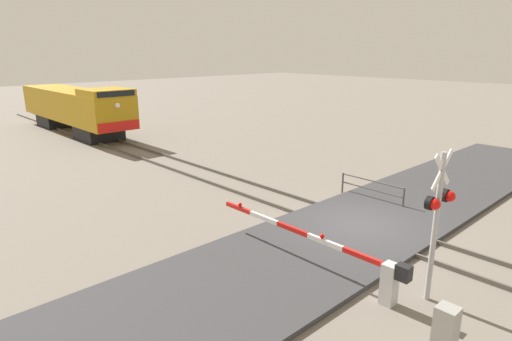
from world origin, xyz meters
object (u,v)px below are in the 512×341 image
at_px(crossing_signal, 438,211).
at_px(crossing_gate, 354,262).
at_px(utility_cabinet, 445,334).
at_px(locomotive, 76,107).
at_px(guard_railing, 372,187).

xyz_separation_m(crossing_signal, crossing_gate, (-0.95, 1.69, -1.70)).
xyz_separation_m(crossing_gate, utility_cabinet, (-1.08, -2.97, -0.15)).
distance_m(locomotive, guard_railing, 25.03).
bearing_deg(guard_railing, crossing_signal, -136.83).
height_order(crossing_gate, utility_cabinet, utility_cabinet).
height_order(crossing_signal, crossing_gate, crossing_signal).
xyz_separation_m(locomotive, utility_cabinet, (-4.74, -31.37, -1.36)).
bearing_deg(crossing_signal, locomotive, 84.85).
bearing_deg(crossing_signal, guard_railing, 43.17).
bearing_deg(locomotive, crossing_signal, -95.15).
height_order(crossing_signal, guard_railing, crossing_signal).
xyz_separation_m(locomotive, crossing_gate, (-3.66, -28.39, -1.21)).
bearing_deg(crossing_gate, utility_cabinet, -109.98).
bearing_deg(utility_cabinet, crossing_gate, 70.02).
xyz_separation_m(utility_cabinet, guard_railing, (7.64, 6.55, -0.01)).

